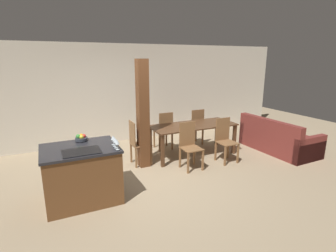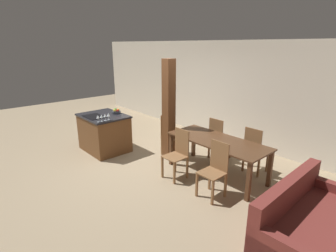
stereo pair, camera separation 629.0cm
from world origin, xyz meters
TOP-DOWN VIEW (x-y plane):
  - ground_plane at (0.00, 0.00)m, footprint 16.00×16.00m
  - wall_back at (0.00, 2.64)m, footprint 11.20×0.08m
  - kitchen_island at (-1.22, -0.33)m, footprint 1.19×0.94m
  - fruit_bowl at (-1.15, 0.01)m, footprint 0.21×0.21m
  - wine_glass_near at (-0.70, -0.72)m, footprint 0.07×0.07m
  - wine_glass_middle at (-0.70, -0.64)m, footprint 0.07×0.07m
  - wine_glass_far at (-0.70, -0.55)m, footprint 0.07×0.07m
  - wine_glass_end at (-0.70, -0.46)m, footprint 0.07×0.07m
  - dining_table at (1.51, 0.71)m, footprint 2.07×0.86m
  - dining_chair_near_left at (1.05, 0.06)m, footprint 0.40×0.40m
  - dining_chair_near_right at (1.98, 0.06)m, footprint 0.40×0.40m
  - dining_chair_far_left at (1.05, 1.36)m, footprint 0.40×0.40m
  - dining_chair_far_right at (1.98, 1.36)m, footprint 0.40×0.40m
  - dining_chair_head_end at (0.10, 0.71)m, footprint 0.40×0.40m
  - couch at (3.62, 0.04)m, footprint 0.99×1.89m
  - timber_post at (0.19, 0.58)m, footprint 0.23×0.23m

SIDE VIEW (x-z plane):
  - ground_plane at x=0.00m, z-range 0.00..0.00m
  - couch at x=3.62m, z-range -0.14..0.72m
  - kitchen_island at x=-1.22m, z-range 0.00..0.93m
  - dining_chair_near_left at x=1.05m, z-range 0.02..1.01m
  - dining_chair_near_right at x=1.98m, z-range 0.02..1.01m
  - dining_chair_far_left at x=1.05m, z-range 0.02..1.01m
  - dining_chair_far_right at x=1.98m, z-range 0.02..1.01m
  - dining_chair_head_end at x=0.10m, z-range 0.02..1.01m
  - dining_table at x=1.51m, z-range 0.29..1.05m
  - fruit_bowl at x=-1.15m, z-range 0.92..1.03m
  - wine_glass_near at x=-0.70m, z-range 0.97..1.13m
  - wine_glass_middle at x=-0.70m, z-range 0.97..1.13m
  - wine_glass_far at x=-0.70m, z-range 0.97..1.13m
  - wine_glass_end at x=-0.70m, z-range 0.97..1.13m
  - timber_post at x=0.19m, z-range 0.00..2.30m
  - wall_back at x=0.00m, z-range 0.00..2.70m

